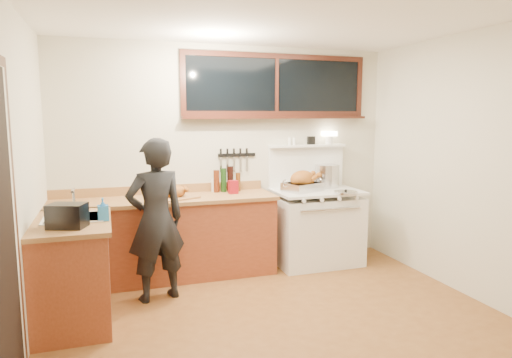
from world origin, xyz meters
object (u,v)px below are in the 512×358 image
object	(u,v)px
man	(156,220)
cutting_board	(176,194)
roast_turkey	(303,182)
vintage_stove	(316,225)

from	to	relation	value
man	cutting_board	size ratio (longest dim) A/B	3.02
man	roast_turkey	distance (m)	1.86
cutting_board	vintage_stove	bearing A→B (deg)	1.48
cutting_board	roast_turkey	xyz separation A→B (m)	(1.50, 0.03, 0.05)
roast_turkey	vintage_stove	bearing A→B (deg)	3.10
vintage_stove	man	distance (m)	2.06
vintage_stove	cutting_board	bearing A→B (deg)	-178.52
vintage_stove	roast_turkey	bearing A→B (deg)	-176.90
vintage_stove	cutting_board	distance (m)	1.76
vintage_stove	cutting_board	size ratio (longest dim) A/B	3.03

